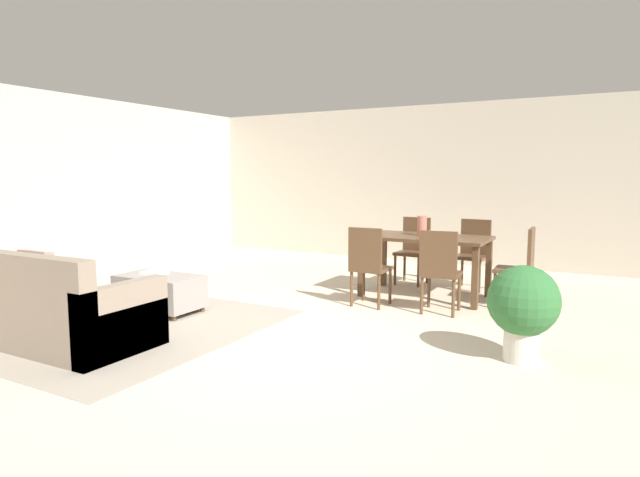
% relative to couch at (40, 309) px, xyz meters
% --- Properties ---
extents(ground_plane, '(10.80, 10.80, 0.00)m').
position_rel_couch_xyz_m(ground_plane, '(1.86, 1.12, -0.29)').
color(ground_plane, beige).
extents(wall_back, '(9.00, 0.12, 2.70)m').
position_rel_couch_xyz_m(wall_back, '(1.86, 6.12, 1.06)').
color(wall_back, '#BCB2A0').
rests_on(wall_back, ground_plane).
extents(wall_left, '(0.12, 11.00, 2.70)m').
position_rel_couch_xyz_m(wall_left, '(-2.64, 1.62, 1.06)').
color(wall_left, '#BCB2A0').
rests_on(wall_left, ground_plane).
extents(area_rug, '(3.00, 2.80, 0.01)m').
position_rel_couch_xyz_m(area_rug, '(0.09, 0.67, -0.29)').
color(area_rug, gray).
rests_on(area_rug, ground_plane).
extents(couch, '(2.18, 0.89, 0.86)m').
position_rel_couch_xyz_m(couch, '(0.00, 0.00, 0.00)').
color(couch, gray).
rests_on(couch, ground_plane).
extents(ottoman_table, '(0.93, 0.53, 0.41)m').
position_rel_couch_xyz_m(ottoman_table, '(0.19, 1.28, -0.06)').
color(ottoman_table, gray).
rests_on(ottoman_table, ground_plane).
extents(dining_table, '(1.52, 0.85, 0.76)m').
position_rel_couch_xyz_m(dining_table, '(2.52, 3.43, 0.36)').
color(dining_table, '#513823').
rests_on(dining_table, ground_plane).
extents(dining_chair_near_left, '(0.40, 0.40, 0.92)m').
position_rel_couch_xyz_m(dining_chair_near_left, '(2.11, 2.61, 0.23)').
color(dining_chair_near_left, '#513823').
rests_on(dining_chair_near_left, ground_plane).
extents(dining_chair_near_right, '(0.43, 0.43, 0.92)m').
position_rel_couch_xyz_m(dining_chair_near_right, '(2.92, 2.67, 0.23)').
color(dining_chair_near_right, '#513823').
rests_on(dining_chair_near_right, ground_plane).
extents(dining_chair_far_left, '(0.42, 0.42, 0.92)m').
position_rel_couch_xyz_m(dining_chair_far_left, '(2.11, 4.18, 0.23)').
color(dining_chair_far_left, '#513823').
rests_on(dining_chair_far_left, ground_plane).
extents(dining_chair_far_right, '(0.43, 0.43, 0.92)m').
position_rel_couch_xyz_m(dining_chair_far_right, '(2.92, 4.22, 0.23)').
color(dining_chair_far_right, '#513823').
rests_on(dining_chair_far_right, ground_plane).
extents(dining_chair_head_east, '(0.41, 0.41, 0.92)m').
position_rel_couch_xyz_m(dining_chair_head_east, '(3.65, 3.39, 0.23)').
color(dining_chair_head_east, '#513823').
rests_on(dining_chair_head_east, ground_plane).
extents(vase_centerpiece, '(0.12, 0.12, 0.24)m').
position_rel_couch_xyz_m(vase_centerpiece, '(2.46, 3.45, 0.59)').
color(vase_centerpiece, '#B26659').
rests_on(vase_centerpiece, dining_table).
extents(book_on_ottoman, '(0.28, 0.22, 0.03)m').
position_rel_couch_xyz_m(book_on_ottoman, '(0.08, 1.31, 0.13)').
color(book_on_ottoman, silver).
rests_on(book_on_ottoman, ottoman_table).
extents(potted_plant, '(0.57, 0.57, 0.79)m').
position_rel_couch_xyz_m(potted_plant, '(3.94, 1.53, 0.17)').
color(potted_plant, beige).
rests_on(potted_plant, ground_plane).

